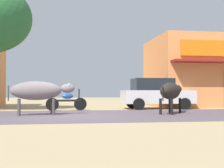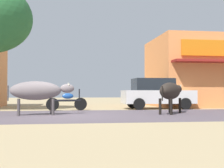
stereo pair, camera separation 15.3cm
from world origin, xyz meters
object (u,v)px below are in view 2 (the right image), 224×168
Objects in this scene: parked_motorcycle at (67,101)px; cow_near_brown at (37,91)px; parked_hatchback_car at (156,93)px; cow_far_dark at (171,91)px.

cow_near_brown is (-1.17, -2.85, 0.48)m from parked_motorcycle.
parked_motorcycle is at bearing -169.69° from parked_hatchback_car.
parked_hatchback_car is 3.70m from cow_far_dark.
parked_motorcycle is at bearing 147.00° from cow_far_dark.
parked_hatchback_car is 1.58× the size of cow_far_dark.
parked_hatchback_car is 4.86m from parked_motorcycle.
parked_hatchback_car is 1.48× the size of cow_near_brown.
parked_hatchback_car is 7.01m from cow_near_brown.
cow_near_brown is at bearing -112.35° from parked_motorcycle.
cow_near_brown is at bearing -179.51° from cow_far_dark.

